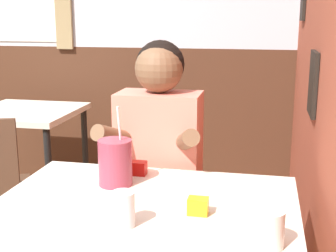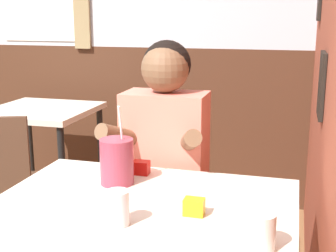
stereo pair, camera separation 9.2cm
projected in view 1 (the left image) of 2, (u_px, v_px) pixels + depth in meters
brick_wall_right at (326, 8)px, 1.88m from camera, size 0.08×4.35×2.70m
back_wall at (106, 10)px, 3.29m from camera, size 5.61×0.09×2.70m
main_table at (142, 229)px, 1.45m from camera, size 0.95×0.75×0.75m
background_table at (26, 127)px, 2.94m from camera, size 0.63×0.63×0.75m
person_seated at (159, 182)px, 1.97m from camera, size 0.42×0.40×1.23m
cocktail_pitcher at (115, 162)px, 1.61m from camera, size 0.12×0.12×0.28m
glass_near_pitcher at (123, 209)px, 1.30m from camera, size 0.07×0.07×0.10m
glass_center at (269, 229)px, 1.18m from camera, size 0.08×0.08×0.10m
condiment_ketchup at (138, 168)px, 1.72m from camera, size 0.06×0.04×0.05m
condiment_mustard at (198, 206)px, 1.38m from camera, size 0.06×0.04×0.05m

